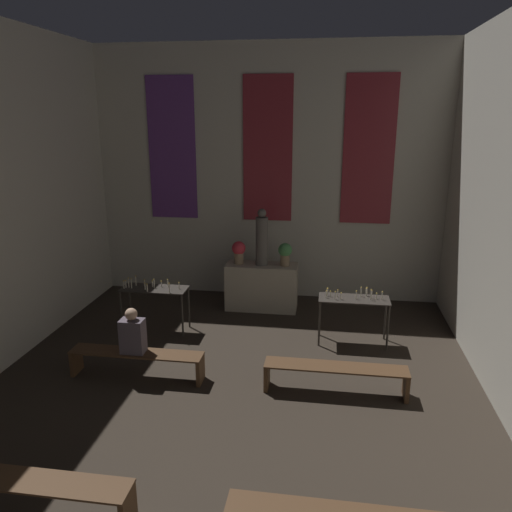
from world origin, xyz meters
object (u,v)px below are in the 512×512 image
flower_vase_right (285,253)px  pew_second_left (32,489)px  altar (262,287)px  person_seated (133,333)px  flower_vase_left (239,251)px  pew_back_right (335,373)px  candle_rack_left (154,293)px  pew_back_left (137,359)px  statue (262,239)px  candle_rack_right (354,304)px

flower_vase_right → pew_second_left: 6.34m
altar → person_seated: (-1.56, -3.13, 0.26)m
flower_vase_left → pew_back_right: flower_vase_left is taller
flower_vase_right → pew_second_left: size_ratio=0.23×
candle_rack_left → pew_back_left: 1.82m
flower_vase_left → person_seated: bearing=-109.0°
altar → person_seated: bearing=-116.5°
pew_second_left → pew_back_right: bearing=42.8°
person_seated → flower_vase_right: bearing=56.9°
flower_vase_right → statue: bearing=180.0°
flower_vase_right → pew_back_right: (1.04, -3.13, -0.92)m
flower_vase_left → candle_rack_left: flower_vase_left is taller
pew_back_left → person_seated: 0.42m
altar → person_seated: person_seated is taller
statue → flower_vase_left: bearing=-180.0°
candle_rack_right → flower_vase_left: bearing=149.2°
altar → flower_vase_right: 0.90m
statue → candle_rack_left: (-1.84, -1.38, -0.78)m
flower_vase_left → candle_rack_right: size_ratio=0.38×
altar → pew_back_right: bearing=-64.1°
flower_vase_left → person_seated: (-1.08, -3.13, -0.50)m
statue → pew_back_left: size_ratio=0.56×
candle_rack_right → pew_second_left: 5.68m
flower_vase_right → candle_rack_left: bearing=-149.3°
altar → pew_back_left: (-1.52, -3.13, -0.17)m
candle_rack_right → person_seated: person_seated is taller
flower_vase_left → pew_back_left: bearing=-108.4°
statue → pew_back_left: bearing=-115.9°
altar → pew_back_right: size_ratio=0.71×
pew_second_left → pew_back_right: (3.04, 2.82, 0.00)m
candle_rack_right → pew_back_right: bearing=-100.0°
pew_back_left → pew_back_right: same height
flower_vase_left → person_seated: size_ratio=0.65×
flower_vase_left → candle_rack_right: (2.31, -1.38, -0.51)m
flower_vase_right → candle_rack_right: 1.99m
candle_rack_right → pew_second_left: bearing=-126.2°
candle_rack_left → person_seated: 1.77m
person_seated → statue: bearing=63.5°
candle_rack_right → pew_second_left: (-3.35, -4.57, -0.41)m
flower_vase_right → person_seated: 3.76m
altar → pew_back_left: bearing=-115.9°
flower_vase_left → candle_rack_right: flower_vase_left is taller
flower_vase_left → candle_rack_right: bearing=-30.8°
person_seated → candle_rack_left: bearing=99.1°
pew_back_left → pew_back_right: bearing=0.0°
statue → flower_vase_right: statue is taller
flower_vase_right → pew_back_left: flower_vase_right is taller
candle_rack_right → pew_back_left: bearing=-152.4°
pew_second_left → person_seated: bearing=90.7°
statue → person_seated: size_ratio=1.62×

